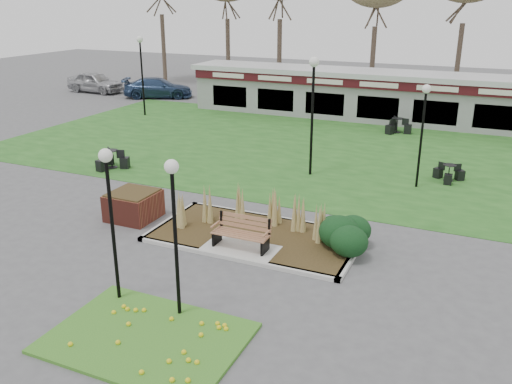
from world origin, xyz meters
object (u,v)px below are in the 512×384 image
at_px(lamp_post_far_left, 141,58).
at_px(car_black, 252,94).
at_px(bistro_set_b, 397,128).
at_px(bistro_set_c, 449,175).
at_px(car_blue, 158,88).
at_px(lamp_post_mid_right, 424,114).
at_px(lamp_post_mid_left, 313,90).
at_px(car_silver, 95,82).
at_px(food_pavilion, 383,96).
at_px(lamp_post_near_right, 109,193).
at_px(brick_planter, 134,205).
at_px(lamp_post_near_left, 174,205).
at_px(park_bench, 242,232).
at_px(bistro_set_a, 112,162).

xyz_separation_m(lamp_post_far_left, car_black, (4.82, 5.71, -2.76)).
bearing_deg(bistro_set_b, bistro_set_c, -65.38).
bearing_deg(lamp_post_far_left, car_blue, 116.03).
xyz_separation_m(lamp_post_mid_right, bistro_set_b, (-2.38, 8.83, -2.65)).
bearing_deg(car_black, lamp_post_mid_left, -160.62).
bearing_deg(lamp_post_mid_right, bistro_set_b, 105.10).
xyz_separation_m(bistro_set_b, car_black, (-10.62, 4.00, 0.49)).
bearing_deg(car_black, car_silver, 75.73).
height_order(food_pavilion, lamp_post_mid_right, lamp_post_mid_right).
xyz_separation_m(bistro_set_c, car_black, (-14.07, 11.53, 0.53)).
distance_m(food_pavilion, lamp_post_near_right, 23.55).
height_order(brick_planter, lamp_post_mid_left, lamp_post_mid_left).
relative_size(food_pavilion, car_silver, 5.31).
bearing_deg(bistro_set_b, food_pavilion, 116.03).
xyz_separation_m(lamp_post_near_left, lamp_post_mid_left, (-0.66, 11.47, 0.75)).
distance_m(brick_planter, lamp_post_mid_right, 11.19).
bearing_deg(lamp_post_mid_left, bistro_set_b, 77.81).
bearing_deg(food_pavilion, lamp_post_near_left, -89.61).
height_order(brick_planter, bistro_set_b, brick_planter).
xyz_separation_m(brick_planter, lamp_post_near_left, (4.56, -4.50, 2.32)).
xyz_separation_m(lamp_post_mid_left, car_blue, (-16.29, 13.03, -2.82)).
xyz_separation_m(park_bench, car_black, (-9.18, 20.75, 0.19)).
bearing_deg(car_blue, lamp_post_mid_right, -146.40).
bearing_deg(lamp_post_near_right, bistro_set_b, 81.61).
relative_size(lamp_post_mid_right, lamp_post_far_left, 0.83).
height_order(lamp_post_mid_left, car_blue, lamp_post_mid_left).
bearing_deg(lamp_post_near_left, car_silver, 132.90).
bearing_deg(brick_planter, lamp_post_mid_right, 41.05).
distance_m(park_bench, bistro_set_c, 10.45).
bearing_deg(car_silver, lamp_post_far_left, -120.58).
relative_size(park_bench, bistro_set_c, 1.34).
relative_size(food_pavilion, lamp_post_mid_right, 6.11).
xyz_separation_m(bistro_set_c, car_blue, (-21.69, 11.53, 0.48)).
xyz_separation_m(lamp_post_mid_left, lamp_post_mid_right, (4.33, 0.20, -0.61)).
bearing_deg(car_blue, bistro_set_a, -177.28).
distance_m(food_pavilion, car_silver, 22.64).
height_order(lamp_post_near_left, bistro_set_b, lamp_post_near_left).
distance_m(lamp_post_near_left, bistro_set_a, 12.74).
bearing_deg(lamp_post_mid_left, lamp_post_near_right, -95.35).
height_order(park_bench, bistro_set_b, park_bench).
relative_size(food_pavilion, bistro_set_c, 19.44).
relative_size(lamp_post_near_left, car_silver, 0.83).
relative_size(lamp_post_near_right, bistro_set_c, 3.06).
relative_size(brick_planter, lamp_post_far_left, 0.31).
xyz_separation_m(lamp_post_near_left, bistro_set_c, (4.74, 12.97, -2.55)).
distance_m(food_pavilion, lamp_post_far_left, 14.90).
xyz_separation_m(lamp_post_near_right, car_blue, (-15.21, 24.50, -2.10)).
bearing_deg(car_silver, brick_planter, -134.70).
xyz_separation_m(lamp_post_mid_left, bistro_set_a, (-8.21, -2.67, -3.26)).
relative_size(park_bench, lamp_post_near_left, 0.44).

